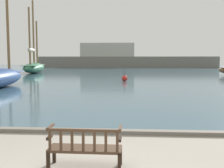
# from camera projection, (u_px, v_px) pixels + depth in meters

# --- Properties ---
(harbor_water) EXTENTS (100.00, 80.00, 0.08)m
(harbor_water) POSITION_uv_depth(u_px,v_px,m) (125.00, 71.00, 48.85)
(harbor_water) COLOR #385666
(harbor_water) RESTS_ON ground
(quay_edge_kerb) EXTENTS (40.00, 0.30, 0.12)m
(quay_edge_kerb) POSITION_uv_depth(u_px,v_px,m) (97.00, 131.00, 8.98)
(quay_edge_kerb) COLOR slate
(quay_edge_kerb) RESTS_ON ground
(park_bench) EXTENTS (1.61, 0.54, 0.92)m
(park_bench) POSITION_uv_depth(u_px,v_px,m) (85.00, 147.00, 6.12)
(park_bench) COLOR black
(park_bench) RESTS_ON ground
(sailboat_outer_port) EXTENTS (4.15, 10.16, 10.83)m
(sailboat_outer_port) POSITION_uv_depth(u_px,v_px,m) (34.00, 66.00, 42.55)
(sailboat_outer_port) COLOR #2D6647
(sailboat_outer_port) RESTS_ON harbor_water
(channel_buoy) EXTENTS (0.57, 0.57, 1.27)m
(channel_buoy) POSITION_uv_depth(u_px,v_px,m) (125.00, 78.00, 27.55)
(channel_buoy) COLOR red
(channel_buoy) RESTS_ON harbor_water
(far_breakwater) EXTENTS (40.94, 2.40, 5.71)m
(far_breakwater) POSITION_uv_depth(u_px,v_px,m) (122.00, 59.00, 64.48)
(far_breakwater) COLOR slate
(far_breakwater) RESTS_ON ground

